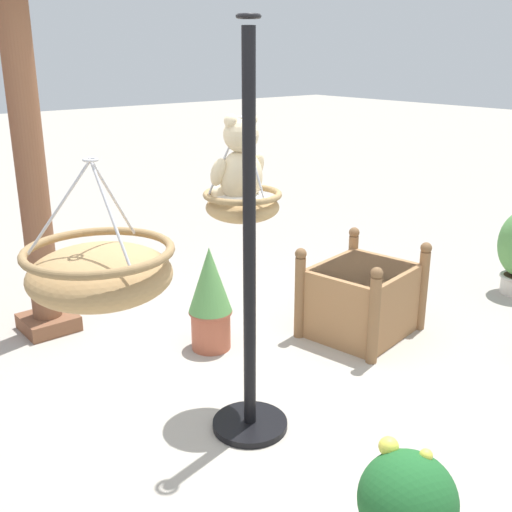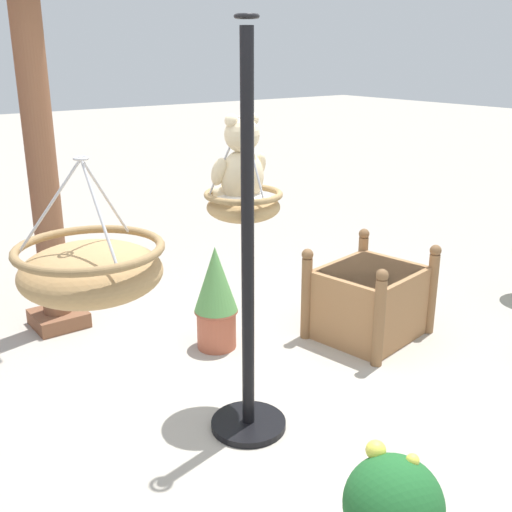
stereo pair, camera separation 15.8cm
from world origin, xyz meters
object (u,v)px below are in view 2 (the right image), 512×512
Objects in this scene: display_pole_central at (248,320)px; hanging_basket_with_teddy at (243,204)px; greenhouse_pillar_far_back at (42,166)px; wooden_planter_box at (369,299)px; hanging_basket_left_high at (91,269)px; potted_plant_flowering_red at (216,297)px; teddy_bear at (241,165)px.

hanging_basket_with_teddy is (0.15, 0.25, 0.59)m from display_pole_central.
greenhouse_pillar_far_back is at bearing 107.07° from hanging_basket_with_teddy.
display_pole_central is 0.85× the size of greenhouse_pillar_far_back.
wooden_planter_box is (1.32, 0.21, -0.98)m from hanging_basket_with_teddy.
hanging_basket_left_high is 0.23× the size of greenhouse_pillar_far_back.
greenhouse_pillar_far_back reaches higher than hanging_basket_left_high.
hanging_basket_with_teddy is 0.75× the size of potted_plant_flowering_red.
display_pole_central reaches higher than potted_plant_flowering_red.
hanging_basket_left_high reaches higher than wooden_planter_box.
greenhouse_pillar_far_back is 2.66m from wooden_planter_box.
potted_plant_flowering_red is (0.26, 0.71, -1.09)m from teddy_bear.
teddy_bear reaches higher than potted_plant_flowering_red.
hanging_basket_with_teddy is at bearing -170.97° from wooden_planter_box.
hanging_basket_with_teddy is 0.22× the size of greenhouse_pillar_far_back.
hanging_basket_left_high is at bearing -155.83° from teddy_bear.
hanging_basket_with_teddy is at bearing -90.00° from teddy_bear.
wooden_planter_box is at bearing 17.36° from display_pole_central.
teddy_bear is 0.19× the size of greenhouse_pillar_far_back.
hanging_basket_left_high is (-0.95, -0.22, 0.57)m from display_pole_central.
display_pole_central is 3.85× the size of hanging_basket_with_teddy.
teddy_bear reaches higher than hanging_basket_left_high.
hanging_basket_left_high reaches higher than potted_plant_flowering_red.
hanging_basket_with_teddy reaches higher than hanging_basket_left_high.
greenhouse_pillar_far_back reaches higher than potted_plant_flowering_red.
potted_plant_flowering_red is (0.41, 0.98, -0.29)m from display_pole_central.
display_pole_central is at bearing -112.85° from potted_plant_flowering_red.
hanging_basket_left_high is at bearing -103.51° from greenhouse_pillar_far_back.
greenhouse_pillar_far_back is (0.55, 2.27, 0.04)m from hanging_basket_left_high.
hanging_basket_left_high is at bearing -164.32° from wooden_planter_box.
wooden_planter_box is at bearing 15.68° from hanging_basket_left_high.
hanging_basket_with_teddy is 1.17m from potted_plant_flowering_red.
display_pole_central reaches higher than hanging_basket_with_teddy.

